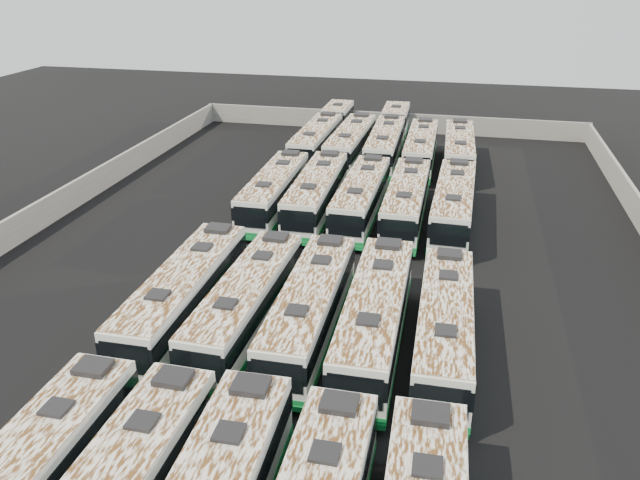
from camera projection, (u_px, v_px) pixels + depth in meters
The scene contains 17 objects.
ground at pixel (322, 265), 42.18m from camera, with size 140.00×140.00×0.00m, color black.
perimeter_wall at pixel (322, 250), 41.72m from camera, with size 45.20×73.20×2.20m.
bus_midfront_far_left at pixel (184, 295), 34.56m from camera, with size 2.88×13.28×3.74m.
bus_midfront_left at pixel (247, 303), 33.89m from camera, with size 3.01×12.84×3.60m.
bus_midfront_center at pixel (310, 309), 33.27m from camera, with size 2.82×12.92×3.64m.
bus_midfront_right at pixel (375, 317), 32.40m from camera, with size 2.97×13.37×3.76m.
bus_midfront_far_right at pixel (445, 327), 31.70m from camera, with size 2.88×12.77×3.59m.
bus_midback_far_left at pixel (274, 192), 49.92m from camera, with size 2.88×12.86×3.62m.
bus_midback_left at pixel (316, 194), 49.32m from camera, with size 3.05×13.25×3.72m.
bus_midback_center at pixel (361, 198), 48.59m from camera, with size 2.90×12.93×3.64m.
bus_midback_right at pixel (406, 202), 47.81m from camera, with size 2.75×12.95×3.65m.
bus_midback_far_right at pixel (453, 205), 47.13m from camera, with size 3.12×13.27×3.72m.
bus_back_far_left at pixel (324, 133), 66.22m from camera, with size 2.94×20.12×3.65m.
bus_back_left at pixel (351, 144), 62.28m from camera, with size 3.14×13.34×3.74m.
bus_back_center at pixel (389, 137), 64.85m from camera, with size 3.15×20.52×3.72m.
bus_back_right at pixel (421, 149), 60.89m from camera, with size 2.83×12.81×3.60m.
bus_back_far_right at pixel (459, 151), 60.28m from camera, with size 3.06×12.97×3.64m.
Camera 1 is at (8.16, -36.77, 19.06)m, focal length 35.00 mm.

